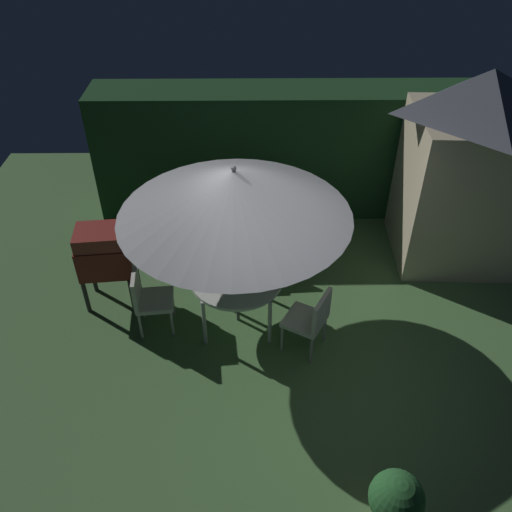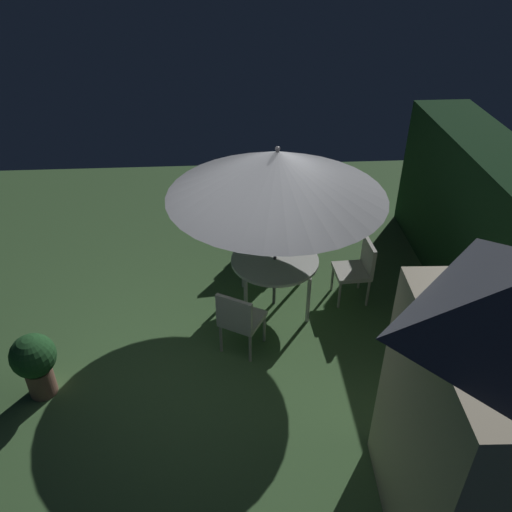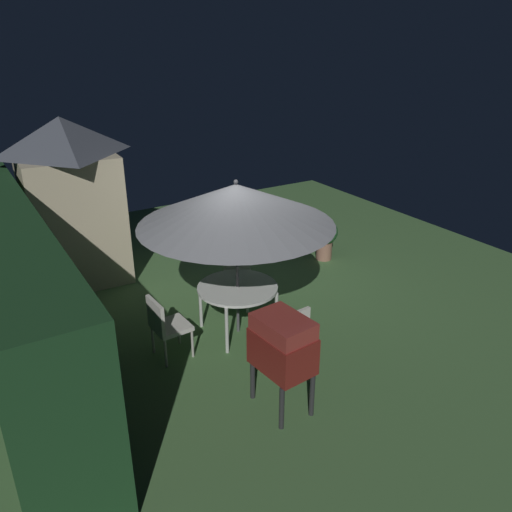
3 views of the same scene
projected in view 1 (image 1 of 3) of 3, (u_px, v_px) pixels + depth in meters
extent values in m
plane|color=#47703D|center=(298.00, 358.00, 6.62)|extent=(11.00, 11.00, 0.00)
cube|color=#193D1E|center=(286.00, 151.00, 8.72)|extent=(6.14, 0.90, 2.09)
cube|color=#C6B793|center=(462.00, 189.00, 7.63)|extent=(1.71, 1.59, 2.24)
pyramid|color=#4C515B|center=(489.00, 92.00, 6.75)|extent=(1.81, 1.68, 0.60)
cube|color=gray|center=(445.00, 177.00, 8.39)|extent=(0.69, 0.06, 1.75)
cylinder|color=white|center=(237.00, 278.00, 6.69)|extent=(1.16, 1.16, 0.04)
cylinder|color=beige|center=(204.00, 323.00, 6.60)|extent=(0.05, 0.05, 0.71)
cylinder|color=beige|center=(270.00, 322.00, 6.60)|extent=(0.05, 0.05, 0.71)
cylinder|color=beige|center=(208.00, 280.00, 7.24)|extent=(0.05, 0.05, 0.71)
cylinder|color=beige|center=(268.00, 280.00, 7.24)|extent=(0.05, 0.05, 0.71)
cylinder|color=#4C4C51|center=(236.00, 253.00, 6.44)|extent=(0.04, 0.04, 2.26)
cone|color=gray|center=(234.00, 193.00, 5.92)|extent=(2.71, 2.71, 0.57)
sphere|color=#4C4C51|center=(234.00, 169.00, 5.72)|extent=(0.06, 0.06, 0.06)
cube|color=maroon|center=(106.00, 257.00, 6.96)|extent=(0.74, 0.57, 0.45)
cube|color=maroon|center=(101.00, 237.00, 6.76)|extent=(0.71, 0.54, 0.20)
cylinder|color=#262628|center=(86.00, 296.00, 7.10)|extent=(0.06, 0.06, 0.55)
cylinder|color=#262628|center=(132.00, 296.00, 7.10)|extent=(0.06, 0.06, 0.55)
cylinder|color=#262628|center=(93.00, 276.00, 7.43)|extent=(0.06, 0.06, 0.55)
cylinder|color=#262628|center=(138.00, 275.00, 7.43)|extent=(0.06, 0.06, 0.55)
cube|color=silver|center=(304.00, 320.00, 6.50)|extent=(0.63, 0.63, 0.06)
cube|color=silver|center=(322.00, 313.00, 6.28)|extent=(0.27, 0.43, 0.45)
cylinder|color=#AFABA3|center=(312.00, 349.00, 6.43)|extent=(0.04, 0.04, 0.45)
cylinder|color=#AFABA3|center=(324.00, 328.00, 6.70)|extent=(0.04, 0.04, 0.45)
cylinder|color=#AFABA3|center=(282.00, 337.00, 6.58)|extent=(0.04, 0.04, 0.45)
cylinder|color=#AFABA3|center=(296.00, 317.00, 6.85)|extent=(0.04, 0.04, 0.45)
cube|color=silver|center=(235.00, 245.00, 7.70)|extent=(0.49, 0.49, 0.06)
cube|color=silver|center=(234.00, 224.00, 7.72)|extent=(0.46, 0.08, 0.45)
cylinder|color=#AFABA3|center=(248.00, 248.00, 8.00)|extent=(0.04, 0.04, 0.45)
cylinder|color=#AFABA3|center=(221.00, 249.00, 7.98)|extent=(0.04, 0.04, 0.45)
cylinder|color=#AFABA3|center=(249.00, 265.00, 7.69)|extent=(0.04, 0.04, 0.45)
cylinder|color=#AFABA3|center=(222.00, 266.00, 7.67)|extent=(0.04, 0.04, 0.45)
cube|color=silver|center=(155.00, 300.00, 6.78)|extent=(0.50, 0.50, 0.06)
cube|color=silver|center=(136.00, 288.00, 6.62)|extent=(0.09, 0.46, 0.45)
cylinder|color=#AFABA3|center=(143.00, 304.00, 7.06)|extent=(0.04, 0.04, 0.45)
cylinder|color=#AFABA3|center=(140.00, 325.00, 6.74)|extent=(0.04, 0.04, 0.45)
cylinder|color=#AFABA3|center=(173.00, 301.00, 7.09)|extent=(0.04, 0.04, 0.45)
cylinder|color=#AFABA3|center=(172.00, 323.00, 6.77)|extent=(0.04, 0.04, 0.45)
sphere|color=#235628|center=(397.00, 498.00, 4.63)|extent=(0.49, 0.49, 0.49)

